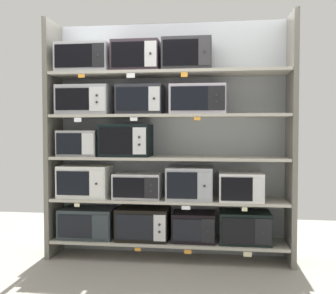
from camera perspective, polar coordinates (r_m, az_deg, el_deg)
The scene contains 36 objects.
back_panel at distance 4.23m, azimuth 0.37°, elevation 1.20°, with size 2.63×0.04×2.50m, color #9EA3A8.
upright_left at distance 4.34m, azimuth -16.53°, elevation 1.13°, with size 0.05×0.41×2.50m, color #68645B.
upright_right at distance 4.05m, azimuth 17.75°, elevation 1.04°, with size 0.05×0.41×2.50m, color #68645B.
shelf_0 at distance 4.17m, azimuth 0.00°, elevation -13.70°, with size 2.43×0.41×0.03m, color #ADA899.
microwave_0 at distance 4.31m, azimuth -11.73°, elevation -10.87°, with size 0.57×0.35×0.31m.
microwave_1 at distance 4.16m, azimuth -3.69°, elevation -11.17°, with size 0.54×0.37×0.33m.
microwave_2 at distance 4.10m, azimuth 3.84°, elevation -11.62°, with size 0.44×0.34×0.30m.
microwave_3 at distance 4.10m, azimuth 11.25°, elevation -11.51°, with size 0.51×0.35×0.32m.
price_tag_0 at distance 4.02m, azimuth -4.50°, elevation -14.83°, with size 0.06×0.00×0.03m, color orange.
price_tag_1 at distance 3.96m, azimuth 2.95°, elevation -15.18°, with size 0.07×0.00×0.04m, color orange.
price_tag_2 at distance 3.96m, azimuth 11.66°, elevation -15.25°, with size 0.08×0.00×0.05m, color beige.
shelf_1 at distance 4.07m, azimuth 0.00°, elevation -7.78°, with size 2.43×0.41×0.03m, color #ADA899.
microwave_4 at distance 4.24m, azimuth -12.07°, elevation -4.93°, with size 0.53×0.38×0.34m.
microwave_5 at distance 4.09m, azimuth -4.40°, elevation -5.67°, with size 0.49×0.37×0.26m.
microwave_6 at distance 4.02m, azimuth 3.26°, elevation -5.31°, with size 0.47×0.42×0.33m.
microwave_7 at distance 4.02m, azimuth 10.66°, elevation -5.70°, with size 0.44×0.43×0.28m.
price_tag_3 at distance 4.09m, azimuth -13.27°, elevation -8.34°, with size 0.06×0.00×0.04m, color beige.
price_tag_4 at distance 3.85m, azimuth 2.66°, elevation -8.95°, with size 0.09×0.00×0.04m, color white.
price_tag_5 at distance 3.85m, azimuth 11.22°, elevation -9.00°, with size 0.05×0.00×0.04m, color beige.
shelf_2 at distance 4.02m, azimuth 0.00°, elevation -1.64°, with size 2.43×0.41×0.03m, color #ADA899.
microwave_8 at distance 4.22m, azimuth -12.80°, elevation 0.54°, with size 0.42×0.35×0.27m.
microwave_9 at distance 4.08m, azimuth -6.14°, elevation 0.98°, with size 0.51×0.42×0.34m.
shelf_3 at distance 4.01m, azimuth 0.00°, elevation 4.60°, with size 2.43×0.41×0.03m, color #ADA899.
microwave_10 at distance 4.21m, azimuth -12.02°, elevation 6.72°, with size 0.55×0.40×0.31m.
microwave_11 at distance 4.06m, azimuth -4.05°, elevation 6.90°, with size 0.47×0.37×0.30m.
microwave_12 at distance 3.99m, azimuth 4.45°, elevation 6.94°, with size 0.56×0.42×0.29m.
price_tag_6 at distance 4.01m, azimuth -13.17°, elevation 3.94°, with size 0.08×0.00×0.04m, color white.
price_tag_7 at distance 3.85m, azimuth -5.08°, elevation 4.12°, with size 0.07×0.00×0.04m, color white.
price_tag_8 at distance 3.77m, azimuth 4.33°, elevation 4.19°, with size 0.06×0.00×0.03m, color orange.
shelf_4 at distance 4.05m, azimuth 0.00°, elevation 10.78°, with size 2.43×0.41×0.03m, color #ADA899.
microwave_13 at distance 4.27m, azimuth -12.09°, elevation 12.53°, with size 0.55×0.42×0.30m.
microwave_14 at distance 4.13m, azimuth -4.65°, elevation 13.04°, with size 0.49×0.35×0.32m.
microwave_15 at distance 4.06m, azimuth 2.86°, elevation 13.30°, with size 0.50×0.37×0.32m.
price_tag_9 at distance 4.04m, azimuth -12.65°, elevation 10.21°, with size 0.07×0.00×0.04m, color orange.
price_tag_10 at distance 3.90m, azimuth -5.51°, elevation 10.47°, with size 0.08×0.00×0.05m, color white.
price_tag_11 at distance 3.82m, azimuth 2.41°, elevation 10.63°, with size 0.07×0.00×0.05m, color orange.
Camera 1 is at (0.49, -3.98, 1.33)m, focal length 41.33 mm.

